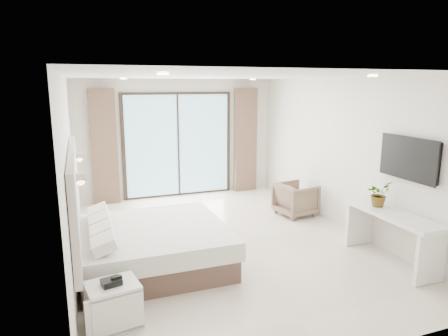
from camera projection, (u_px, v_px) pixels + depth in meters
The scene contains 8 objects.
ground at pixel (223, 242), 6.66m from camera, with size 6.20×6.20×0.00m, color beige.
room_shell at pixel (199, 143), 6.89m from camera, with size 4.62×6.22×2.72m.
bed at pixel (151, 246), 5.74m from camera, with size 2.07×1.97×0.72m.
nightstand at pixel (114, 305), 4.30m from camera, with size 0.60×0.52×0.49m.
phone at pixel (111, 282), 4.22m from camera, with size 0.20×0.16×0.07m, color black.
console_desk at pixel (392, 226), 5.79m from camera, with size 0.49×1.58×0.77m.
plant at pixel (378, 196), 6.02m from camera, with size 0.35×0.38×0.30m, color #33662D.
armchair at pixel (296, 198), 7.98m from camera, with size 0.69×0.65×0.71m, color #7E6253.
Camera 1 is at (-2.14, -5.89, 2.57)m, focal length 32.00 mm.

